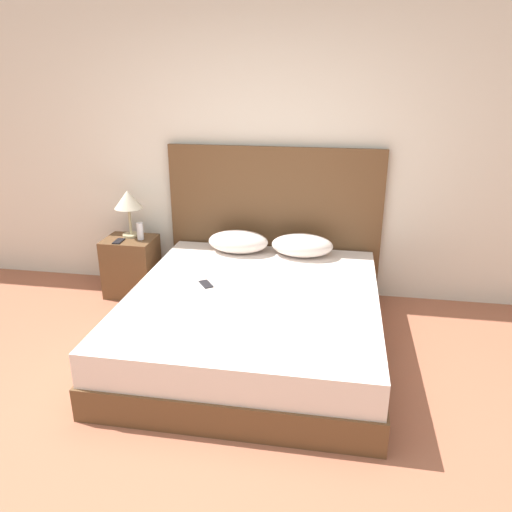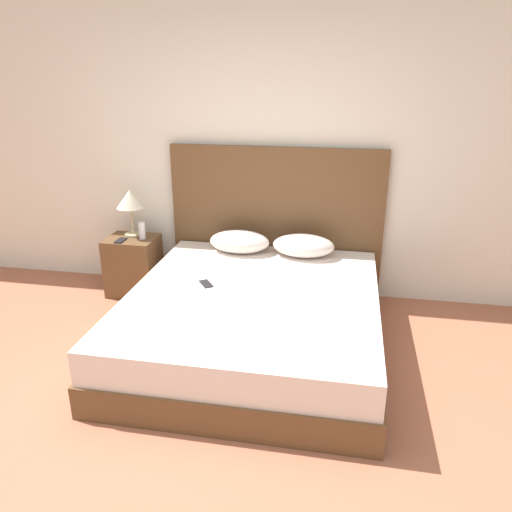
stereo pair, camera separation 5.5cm
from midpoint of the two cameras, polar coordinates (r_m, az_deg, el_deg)
name	(u,v)px [view 1 (the left image)]	position (r m, az deg, el deg)	size (l,w,h in m)	color
ground_plane	(195,449)	(3.08, -7.58, -21.03)	(16.00, 16.00, 0.00)	#9E5B42
wall_back	(261,149)	(4.61, 0.19, 12.08)	(10.00, 0.06, 2.70)	silver
bed	(254,320)	(3.85, -0.68, -7.35)	(1.88, 2.12, 0.47)	brown
headboard	(274,222)	(4.66, 1.71, 3.91)	(1.97, 0.05, 1.39)	brown
pillow_left	(238,242)	(4.52, -2.40, 1.65)	(0.54, 0.34, 0.20)	silver
pillow_right	(302,245)	(4.44, 4.95, 1.23)	(0.54, 0.34, 0.20)	silver
phone_on_bed	(206,284)	(3.89, -6.15, -3.21)	(0.14, 0.16, 0.01)	#232328
nightstand	(132,266)	(4.89, -14.33, -1.14)	(0.46, 0.39, 0.55)	brown
table_lamp	(128,201)	(4.77, -14.73, 6.10)	(0.26, 0.26, 0.44)	tan
phone_on_nightstand	(119,241)	(4.73, -15.74, 1.65)	(0.08, 0.15, 0.01)	black
toiletry_bottle	(140,231)	(4.72, -13.43, 2.79)	(0.06, 0.06, 0.16)	silver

